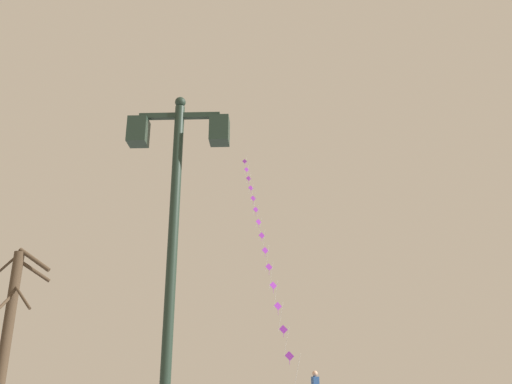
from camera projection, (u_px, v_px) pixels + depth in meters
name	position (u px, v px, depth m)	size (l,w,h in m)	color
twin_lantern_lamp_post	(175.00, 203.00, 7.37)	(1.48, 0.28, 5.35)	#1E2D23
kite_train	(262.00, 236.00, 34.79)	(3.81, 19.53, 19.79)	brown
bare_tree	(8.00, 332.00, 13.88)	(1.81, 1.41, 4.81)	#423323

